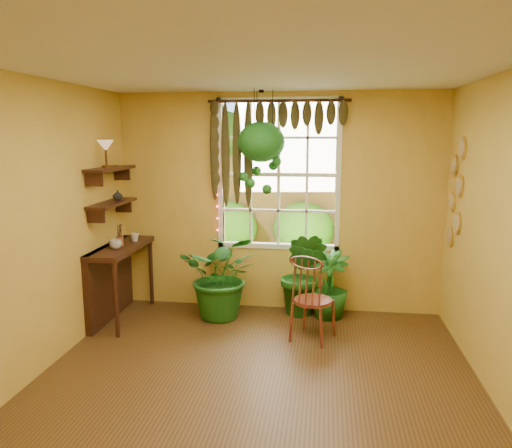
{
  "coord_description": "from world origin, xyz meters",
  "views": [
    {
      "loc": [
        0.58,
        -3.85,
        2.19
      ],
      "look_at": [
        -0.12,
        1.15,
        1.28
      ],
      "focal_mm": 35.0,
      "sensor_mm": 36.0,
      "label": 1
    }
  ],
  "objects": [
    {
      "name": "floor",
      "position": [
        0.0,
        0.0,
        0.0
      ],
      "size": [
        4.5,
        4.5,
        0.0
      ],
      "primitive_type": "plane",
      "color": "brown",
      "rests_on": "ground"
    },
    {
      "name": "ceiling",
      "position": [
        0.0,
        0.0,
        2.7
      ],
      "size": [
        4.5,
        4.5,
        0.0
      ],
      "primitive_type": "plane",
      "rotation": [
        3.14,
        0.0,
        0.0
      ],
      "color": "silver",
      "rests_on": "wall_back"
    },
    {
      "name": "wall_back",
      "position": [
        0.0,
        2.25,
        1.35
      ],
      "size": [
        4.0,
        0.0,
        4.0
      ],
      "primitive_type": "plane",
      "rotation": [
        1.57,
        0.0,
        0.0
      ],
      "color": "#E4BB4E",
      "rests_on": "floor"
    },
    {
      "name": "wall_left",
      "position": [
        -2.0,
        0.0,
        1.35
      ],
      "size": [
        0.0,
        4.5,
        4.5
      ],
      "primitive_type": "plane",
      "rotation": [
        1.57,
        0.0,
        1.57
      ],
      "color": "#E4BB4E",
      "rests_on": "floor"
    },
    {
      "name": "window",
      "position": [
        0.0,
        2.28,
        1.7
      ],
      "size": [
        1.52,
        0.1,
        1.86
      ],
      "color": "white",
      "rests_on": "wall_back"
    },
    {
      "name": "valance_vine",
      "position": [
        -0.08,
        2.16,
        2.28
      ],
      "size": [
        1.7,
        0.12,
        1.1
      ],
      "color": "#39190F",
      "rests_on": "window"
    },
    {
      "name": "string_lights",
      "position": [
        -0.76,
        2.19,
        1.75
      ],
      "size": [
        0.03,
        0.03,
        1.54
      ],
      "primitive_type": null,
      "color": "#FF2633",
      "rests_on": "window"
    },
    {
      "name": "wall_plates",
      "position": [
        1.98,
        1.79,
        1.55
      ],
      "size": [
        0.04,
        0.32,
        1.1
      ],
      "primitive_type": null,
      "color": "#F5EEC8",
      "rests_on": "wall_right"
    },
    {
      "name": "counter_ledge",
      "position": [
        -1.91,
        1.6,
        0.55
      ],
      "size": [
        0.4,
        1.2,
        0.9
      ],
      "color": "#39190F",
      "rests_on": "floor"
    },
    {
      "name": "shelf_lower",
      "position": [
        -1.88,
        1.6,
        1.4
      ],
      "size": [
        0.25,
        0.9,
        0.04
      ],
      "primitive_type": "cube",
      "color": "#39190F",
      "rests_on": "wall_left"
    },
    {
      "name": "shelf_upper",
      "position": [
        -1.88,
        1.6,
        1.8
      ],
      "size": [
        0.25,
        0.9,
        0.04
      ],
      "primitive_type": "cube",
      "color": "#39190F",
      "rests_on": "wall_left"
    },
    {
      "name": "backyard",
      "position": [
        0.24,
        6.87,
        1.28
      ],
      "size": [
        14.0,
        10.0,
        12.0
      ],
      "color": "#2E5719",
      "rests_on": "ground"
    },
    {
      "name": "windsor_chair",
      "position": [
        0.46,
        1.27,
        0.32
      ],
      "size": [
        0.54,
        0.55,
        1.1
      ],
      "rotation": [
        0.0,
        0.0,
        -0.39
      ],
      "color": "maroon",
      "rests_on": "floor"
    },
    {
      "name": "potted_plant_left",
      "position": [
        -0.62,
        1.8,
        0.53
      ],
      "size": [
        0.96,
        0.84,
        1.06
      ],
      "primitive_type": "imported",
      "rotation": [
        0.0,
        0.0,
        0.02
      ],
      "color": "#124514",
      "rests_on": "floor"
    },
    {
      "name": "potted_plant_mid",
      "position": [
        0.34,
        2.0,
        0.52
      ],
      "size": [
        0.71,
        0.65,
        1.04
      ],
      "primitive_type": "imported",
      "rotation": [
        0.0,
        0.0,
        -0.41
      ],
      "color": "#124514",
      "rests_on": "floor"
    },
    {
      "name": "potted_plant_right",
      "position": [
        0.65,
        1.97,
        0.41
      ],
      "size": [
        0.57,
        0.57,
        0.82
      ],
      "primitive_type": "imported",
      "rotation": [
        0.0,
        0.0,
        -0.28
      ],
      "color": "#124514",
      "rests_on": "floor"
    },
    {
      "name": "hanging_basket",
      "position": [
        -0.19,
        2.03,
        2.02
      ],
      "size": [
        0.56,
        0.56,
        1.22
      ],
      "color": "black",
      "rests_on": "ceiling"
    },
    {
      "name": "cup_a",
      "position": [
        -1.78,
        1.42,
        0.95
      ],
      "size": [
        0.16,
        0.16,
        0.11
      ],
      "primitive_type": "imported",
      "rotation": [
        0.0,
        0.0,
        -0.19
      ],
      "color": "silver",
      "rests_on": "counter_ledge"
    },
    {
      "name": "cup_b",
      "position": [
        -1.72,
        1.85,
        0.95
      ],
      "size": [
        0.11,
        0.11,
        0.1
      ],
      "primitive_type": "imported",
      "rotation": [
        0.0,
        0.0,
        -0.09
      ],
      "color": "beige",
      "rests_on": "counter_ledge"
    },
    {
      "name": "brush_jar",
      "position": [
        -1.8,
        1.59,
        1.03
      ],
      "size": [
        0.09,
        0.09,
        0.32
      ],
      "color": "#974E2C",
      "rests_on": "counter_ledge"
    },
    {
      "name": "shelf_vase",
      "position": [
        -1.87,
        1.75,
        1.48
      ],
      "size": [
        0.15,
        0.15,
        0.12
      ],
      "primitive_type": "imported",
      "rotation": [
        0.0,
        0.0,
        -0.38
      ],
      "color": "#B2AD99",
      "rests_on": "shelf_lower"
    },
    {
      "name": "tiffany_lamp",
      "position": [
        -1.86,
        1.47,
        2.05
      ],
      "size": [
        0.19,
        0.19,
        0.31
      ],
      "color": "brown",
      "rests_on": "shelf_upper"
    }
  ]
}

